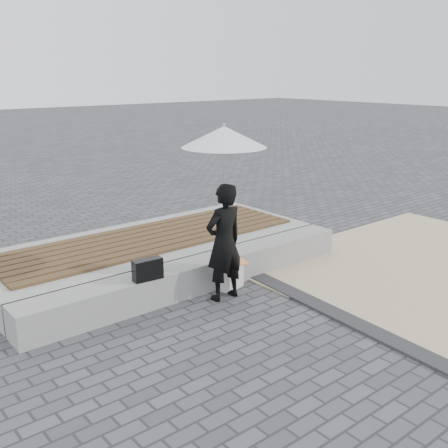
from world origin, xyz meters
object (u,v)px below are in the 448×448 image
Objects in this scene: woman at (224,242)px; canvas_tote at (232,275)px; parasol at (224,137)px; handbag at (148,269)px; seating_ledge at (199,274)px.

woman is 0.66m from canvas_tote.
woman is 1.33m from parasol.
parasol is 3.56× the size of handbag.
woman is (0.06, -0.47, 0.56)m from seating_ledge.
seating_ledge is 0.73m from woman.
seating_ledge is at bearing 120.09° from canvas_tote.
seating_ledge is 0.96m from handbag.
seating_ledge is 1.94m from parasol.
handbag is at bearing 161.85° from parasol.
parasol is at bearing -92.85° from woman.
seating_ledge is 0.45m from canvas_tote.
woman reaches higher than seating_ledge.
handbag is at bearing -19.22° from woman.
woman is 3.99× the size of canvas_tote.
parasol is (0.06, -0.47, 1.88)m from seating_ledge.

